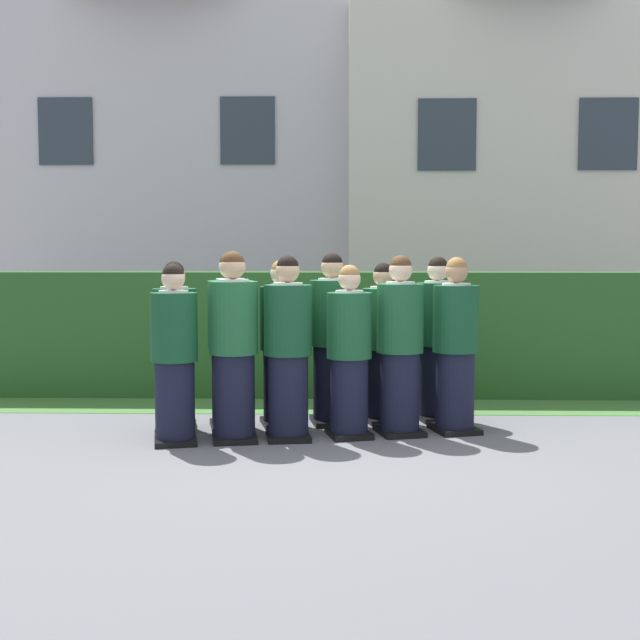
% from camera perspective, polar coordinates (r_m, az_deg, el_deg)
% --- Properties ---
extents(ground_plane, '(60.00, 60.00, 0.00)m').
position_cam_1_polar(ground_plane, '(7.64, -0.05, -8.05)').
color(ground_plane, slate).
extents(student_front_row_0, '(0.46, 0.52, 1.59)m').
position_cam_1_polar(student_front_row_0, '(7.41, -9.97, -2.60)').
color(student_front_row_0, black).
rests_on(student_front_row_0, ground).
extents(student_front_row_1, '(0.47, 0.55, 1.70)m').
position_cam_1_polar(student_front_row_1, '(7.44, -5.95, -2.11)').
color(student_front_row_1, black).
rests_on(student_front_row_1, ground).
extents(student_front_row_2, '(0.45, 0.52, 1.66)m').
position_cam_1_polar(student_front_row_2, '(7.46, -2.22, -2.21)').
color(student_front_row_2, black).
rests_on(student_front_row_2, ground).
extents(student_front_row_3, '(0.46, 0.52, 1.57)m').
position_cam_1_polar(student_front_row_3, '(7.56, 2.02, -2.44)').
color(student_front_row_3, black).
rests_on(student_front_row_3, ground).
extents(student_front_row_4, '(0.49, 0.57, 1.66)m').
position_cam_1_polar(student_front_row_4, '(7.69, 5.52, -2.02)').
color(student_front_row_4, black).
rests_on(student_front_row_4, ground).
extents(student_front_row_5, '(0.49, 0.56, 1.64)m').
position_cam_1_polar(student_front_row_5, '(7.85, 9.29, -1.99)').
color(student_front_row_5, black).
rests_on(student_front_row_5, ground).
extents(student_rear_row_0, '(0.43, 0.53, 1.60)m').
position_cam_1_polar(student_rear_row_0, '(7.95, -9.92, -2.06)').
color(student_rear_row_0, black).
rests_on(student_rear_row_0, ground).
extents(student_rear_row_1, '(0.49, 0.56, 1.68)m').
position_cam_1_polar(student_rear_row_1, '(7.96, -6.14, -1.70)').
color(student_rear_row_1, black).
rests_on(student_rear_row_1, ground).
extents(student_rear_row_2, '(0.47, 0.53, 1.61)m').
position_cam_1_polar(student_rear_row_2, '(8.05, -2.67, -1.86)').
color(student_rear_row_2, black).
rests_on(student_rear_row_2, ground).
extents(student_rear_row_3, '(0.47, 0.54, 1.68)m').
position_cam_1_polar(student_rear_row_3, '(8.12, 0.83, -1.57)').
color(student_rear_row_3, black).
rests_on(student_rear_row_3, ground).
extents(student_rear_row_4, '(0.47, 0.55, 1.58)m').
position_cam_1_polar(student_rear_row_4, '(8.25, 4.34, -1.82)').
color(student_rear_row_4, black).
rests_on(student_rear_row_4, ground).
extents(student_rear_row_5, '(0.47, 0.54, 1.64)m').
position_cam_1_polar(student_rear_row_5, '(8.40, 8.05, -1.53)').
color(student_rear_row_5, black).
rests_on(student_rear_row_5, ground).
extents(hedge, '(8.66, 0.70, 1.46)m').
position_cam_1_polar(hedge, '(9.81, 0.29, -0.93)').
color(hedge, '#285623').
rests_on(hedge, ground).
extents(school_building_main, '(7.11, 4.20, 7.95)m').
position_cam_1_polar(school_building_main, '(16.27, -9.62, 13.04)').
color(school_building_main, silver).
rests_on(school_building_main, ground).
extents(school_building_annex, '(5.84, 3.40, 7.30)m').
position_cam_1_polar(school_building_annex, '(15.11, 12.72, 12.35)').
color(school_building_annex, beige).
rests_on(school_building_annex, ground).
extents(lawn_strip, '(8.66, 0.90, 0.01)m').
position_cam_1_polar(lawn_strip, '(9.12, 0.19, -5.95)').
color(lawn_strip, '#477A38').
rests_on(lawn_strip, ground).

